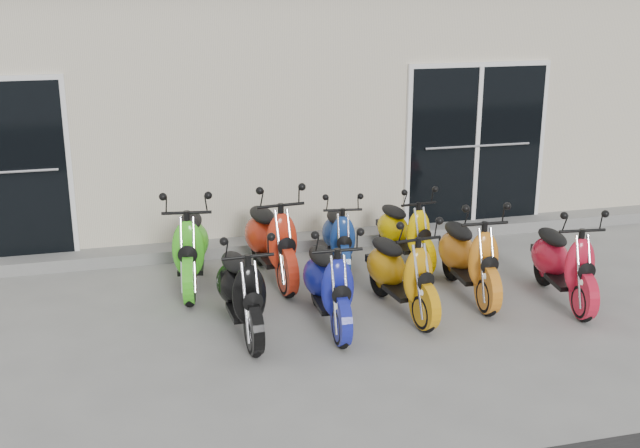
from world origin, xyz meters
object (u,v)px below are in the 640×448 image
at_px(scooter_front_orange_b, 470,246).
at_px(scooter_back_blue, 339,228).
at_px(scooter_front_blue, 329,273).
at_px(scooter_back_green, 190,236).
at_px(scooter_front_orange_a, 401,262).
at_px(scooter_back_red, 271,229).
at_px(scooter_front_black, 241,279).
at_px(scooter_back_yellow, 405,223).
at_px(scooter_front_red, 565,252).

relative_size(scooter_front_orange_b, scooter_back_blue, 1.13).
xyz_separation_m(scooter_front_blue, scooter_back_green, (-1.23, 1.41, 0.04)).
height_order(scooter_front_orange_a, scooter_back_red, scooter_back_red).
height_order(scooter_front_black, scooter_back_yellow, scooter_front_black).
xyz_separation_m(scooter_front_orange_b, scooter_back_red, (-1.99, 1.04, 0.03)).
distance_m(scooter_back_red, scooter_back_yellow, 1.69).
height_order(scooter_front_red, scooter_back_blue, scooter_front_red).
bearing_deg(scooter_back_green, scooter_front_orange_a, -23.92).
distance_m(scooter_front_red, scooter_back_green, 4.10).
bearing_deg(scooter_front_red, scooter_front_orange_a, -178.46).
relative_size(scooter_front_orange_a, scooter_back_blue, 1.09).
xyz_separation_m(scooter_front_orange_a, scooter_back_yellow, (0.57, 1.40, -0.04)).
bearing_deg(scooter_front_red, scooter_front_black, -174.32).
bearing_deg(scooter_back_green, scooter_front_orange_b, -11.63).
distance_m(scooter_front_orange_a, scooter_front_orange_b, 0.90).
relative_size(scooter_front_black, scooter_front_orange_b, 0.97).
height_order(scooter_back_green, scooter_back_yellow, scooter_back_green).
height_order(scooter_front_orange_b, scooter_front_red, scooter_front_orange_b).
distance_m(scooter_front_orange_a, scooter_back_red, 1.69).
bearing_deg(scooter_front_blue, scooter_front_orange_a, 10.87).
bearing_deg(scooter_front_blue, scooter_front_black, -179.99).
height_order(scooter_front_black, scooter_front_blue, scooter_front_black).
relative_size(scooter_front_black, scooter_back_red, 0.92).
relative_size(scooter_front_orange_b, scooter_back_yellow, 1.12).
distance_m(scooter_front_orange_a, scooter_back_blue, 1.43).
bearing_deg(scooter_back_red, scooter_back_blue, 3.73).
distance_m(scooter_front_orange_b, scooter_back_blue, 1.64).
bearing_deg(scooter_back_red, scooter_front_orange_b, -33.07).
xyz_separation_m(scooter_front_black, scooter_front_orange_a, (1.69, 0.10, -0.01)).
height_order(scooter_front_orange_a, scooter_back_yellow, scooter_front_orange_a).
xyz_separation_m(scooter_front_black, scooter_back_green, (-0.35, 1.38, 0.04)).
relative_size(scooter_front_orange_b, scooter_back_red, 0.95).
distance_m(scooter_front_black, scooter_front_blue, 0.88).
distance_m(scooter_front_black, scooter_front_orange_a, 1.69).
relative_size(scooter_front_red, scooter_back_yellow, 1.08).
distance_m(scooter_front_black, scooter_back_green, 1.42).
bearing_deg(scooter_front_blue, scooter_back_green, 133.11).
bearing_deg(scooter_back_yellow, scooter_front_red, -58.87).
bearing_deg(scooter_back_red, scooter_back_yellow, -1.09).
bearing_deg(scooter_back_red, scooter_back_green, 173.77).
bearing_deg(scooter_front_red, scooter_back_yellow, 134.96).
height_order(scooter_back_blue, scooter_back_yellow, scooter_back_yellow).
height_order(scooter_front_orange_b, scooter_back_red, scooter_back_red).
bearing_deg(scooter_back_red, scooter_front_blue, -83.24).
distance_m(scooter_back_green, scooter_back_yellow, 2.61).
xyz_separation_m(scooter_front_black, scooter_front_blue, (0.88, -0.03, -0.00)).
relative_size(scooter_back_red, scooter_back_yellow, 1.18).
bearing_deg(scooter_back_blue, scooter_back_red, -162.16).
bearing_deg(scooter_front_orange_a, scooter_back_yellow, 60.96).
height_order(scooter_front_blue, scooter_front_orange_a, scooter_front_blue).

